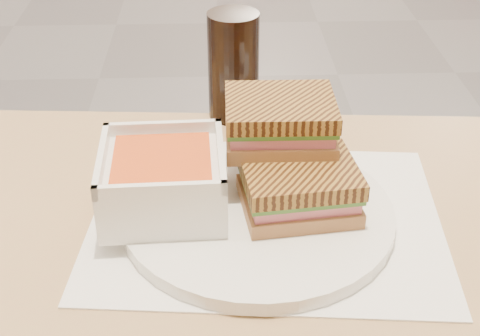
{
  "coord_description": "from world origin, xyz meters",
  "views": [
    {
      "loc": [
        -0.01,
        -2.61,
        1.21
      ],
      "look_at": [
        0.01,
        -2.0,
        0.82
      ],
      "focal_mm": 51.0,
      "sensor_mm": 36.0,
      "label": 1
    }
  ],
  "objects_px": {
    "plate": "(258,214)",
    "cola_glass": "(233,66)",
    "soup_bowl": "(163,182)",
    "panini_lower": "(299,187)"
  },
  "relations": [
    {
      "from": "plate",
      "to": "cola_glass",
      "type": "relative_size",
      "value": 2.0
    },
    {
      "from": "plate",
      "to": "soup_bowl",
      "type": "height_order",
      "value": "soup_bowl"
    },
    {
      "from": "cola_glass",
      "to": "plate",
      "type": "bearing_deg",
      "value": -85.71
    },
    {
      "from": "plate",
      "to": "cola_glass",
      "type": "bearing_deg",
      "value": 94.29
    },
    {
      "from": "soup_bowl",
      "to": "panini_lower",
      "type": "height_order",
      "value": "soup_bowl"
    },
    {
      "from": "panini_lower",
      "to": "cola_glass",
      "type": "distance_m",
      "value": 0.26
    },
    {
      "from": "plate",
      "to": "panini_lower",
      "type": "relative_size",
      "value": 2.26
    },
    {
      "from": "panini_lower",
      "to": "cola_glass",
      "type": "relative_size",
      "value": 0.89
    },
    {
      "from": "plate",
      "to": "cola_glass",
      "type": "xyz_separation_m",
      "value": [
        -0.02,
        0.25,
        0.07
      ]
    },
    {
      "from": "soup_bowl",
      "to": "cola_glass",
      "type": "bearing_deg",
      "value": 70.94
    }
  ]
}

